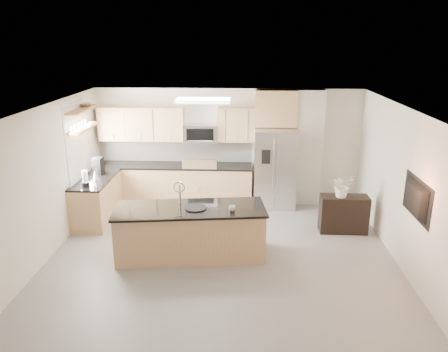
{
  "coord_description": "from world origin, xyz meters",
  "views": [
    {
      "loc": [
        0.35,
        -6.5,
        3.67
      ],
      "look_at": [
        -0.0,
        1.3,
        1.19
      ],
      "focal_mm": 35.0,
      "sensor_mm": 36.0,
      "label": 1
    }
  ],
  "objects_px": {
    "microwave": "(201,133)",
    "island": "(190,232)",
    "cup": "(232,208)",
    "kettle": "(95,175)",
    "range": "(201,184)",
    "flower_vase": "(343,180)",
    "bowl": "(86,104)",
    "blender": "(85,180)",
    "television": "(412,198)",
    "refrigerator": "(275,168)",
    "credenza": "(344,214)",
    "coffee_maker": "(98,166)",
    "platter": "(195,208)"
  },
  "relations": [
    {
      "from": "kettle",
      "to": "flower_vase",
      "type": "distance_m",
      "value": 4.9
    },
    {
      "from": "kettle",
      "to": "television",
      "type": "xyz_separation_m",
      "value": [
        5.54,
        -1.96,
        0.33
      ]
    },
    {
      "from": "coffee_maker",
      "to": "range",
      "type": "bearing_deg",
      "value": 19.8
    },
    {
      "from": "cup",
      "to": "island",
      "type": "bearing_deg",
      "value": 172.67
    },
    {
      "from": "bowl",
      "to": "flower_vase",
      "type": "bearing_deg",
      "value": -8.25
    },
    {
      "from": "television",
      "to": "microwave",
      "type": "bearing_deg",
      "value": 47.25
    },
    {
      "from": "platter",
      "to": "blender",
      "type": "bearing_deg",
      "value": 156.86
    },
    {
      "from": "platter",
      "to": "coffee_maker",
      "type": "height_order",
      "value": "coffee_maker"
    },
    {
      "from": "cup",
      "to": "platter",
      "type": "xyz_separation_m",
      "value": [
        -0.63,
        0.07,
        -0.03
      ]
    },
    {
      "from": "platter",
      "to": "bowl",
      "type": "relative_size",
      "value": 1.1
    },
    {
      "from": "platter",
      "to": "island",
      "type": "bearing_deg",
      "value": 168.79
    },
    {
      "from": "range",
      "to": "television",
      "type": "height_order",
      "value": "television"
    },
    {
      "from": "refrigerator",
      "to": "bowl",
      "type": "distance_m",
      "value": 4.23
    },
    {
      "from": "microwave",
      "to": "cup",
      "type": "xyz_separation_m",
      "value": [
        0.78,
        -2.74,
        -0.69
      ]
    },
    {
      "from": "platter",
      "to": "coffee_maker",
      "type": "relative_size",
      "value": 1.06
    },
    {
      "from": "refrigerator",
      "to": "bowl",
      "type": "xyz_separation_m",
      "value": [
        -3.91,
        -0.64,
        1.49
      ]
    },
    {
      "from": "range",
      "to": "television",
      "type": "xyz_separation_m",
      "value": [
        3.51,
        -3.12,
        0.88
      ]
    },
    {
      "from": "credenza",
      "to": "flower_vase",
      "type": "relative_size",
      "value": 1.33
    },
    {
      "from": "island",
      "to": "cup",
      "type": "relative_size",
      "value": 23.5
    },
    {
      "from": "island",
      "to": "flower_vase",
      "type": "distance_m",
      "value": 3.09
    },
    {
      "from": "refrigerator",
      "to": "platter",
      "type": "distance_m",
      "value": 2.92
    },
    {
      "from": "range",
      "to": "coffee_maker",
      "type": "bearing_deg",
      "value": -160.2
    },
    {
      "from": "island",
      "to": "blender",
      "type": "bearing_deg",
      "value": 149.46
    },
    {
      "from": "range",
      "to": "island",
      "type": "xyz_separation_m",
      "value": [
        0.05,
        -2.52,
        -0.02
      ]
    },
    {
      "from": "cup",
      "to": "bowl",
      "type": "distance_m",
      "value": 3.87
    },
    {
      "from": "bowl",
      "to": "island",
      "type": "bearing_deg",
      "value": -38.67
    },
    {
      "from": "credenza",
      "to": "coffee_maker",
      "type": "relative_size",
      "value": 2.62
    },
    {
      "from": "blender",
      "to": "bowl",
      "type": "distance_m",
      "value": 1.61
    },
    {
      "from": "bowl",
      "to": "refrigerator",
      "type": "bearing_deg",
      "value": 9.23
    },
    {
      "from": "range",
      "to": "flower_vase",
      "type": "distance_m",
      "value": 3.26
    },
    {
      "from": "credenza",
      "to": "platter",
      "type": "distance_m",
      "value": 3.06
    },
    {
      "from": "microwave",
      "to": "island",
      "type": "height_order",
      "value": "microwave"
    },
    {
      "from": "coffee_maker",
      "to": "television",
      "type": "relative_size",
      "value": 0.33
    },
    {
      "from": "refrigerator",
      "to": "island",
      "type": "distance_m",
      "value": 2.99
    },
    {
      "from": "credenza",
      "to": "coffee_maker",
      "type": "xyz_separation_m",
      "value": [
        -5.04,
        0.64,
        0.72
      ]
    },
    {
      "from": "range",
      "to": "microwave",
      "type": "xyz_separation_m",
      "value": [
        0.0,
        0.12,
        1.16
      ]
    },
    {
      "from": "blender",
      "to": "television",
      "type": "distance_m",
      "value": 5.8
    },
    {
      "from": "microwave",
      "to": "cup",
      "type": "bearing_deg",
      "value": -74.1
    },
    {
      "from": "refrigerator",
      "to": "cup",
      "type": "bearing_deg",
      "value": -108.86
    },
    {
      "from": "cup",
      "to": "kettle",
      "type": "height_order",
      "value": "kettle"
    },
    {
      "from": "bowl",
      "to": "flower_vase",
      "type": "xyz_separation_m",
      "value": [
        5.12,
        -0.74,
        -1.3
      ]
    },
    {
      "from": "microwave",
      "to": "blender",
      "type": "distance_m",
      "value": 2.75
    },
    {
      "from": "kettle",
      "to": "bowl",
      "type": "bearing_deg",
      "value": 115.29
    },
    {
      "from": "blender",
      "to": "television",
      "type": "relative_size",
      "value": 0.31
    },
    {
      "from": "coffee_maker",
      "to": "bowl",
      "type": "distance_m",
      "value": 1.3
    },
    {
      "from": "range",
      "to": "flower_vase",
      "type": "relative_size",
      "value": 1.65
    },
    {
      "from": "kettle",
      "to": "flower_vase",
      "type": "xyz_separation_m",
      "value": [
        4.89,
        -0.27,
        0.06
      ]
    },
    {
      "from": "refrigerator",
      "to": "bowl",
      "type": "relative_size",
      "value": 5.25
    },
    {
      "from": "kettle",
      "to": "television",
      "type": "height_order",
      "value": "television"
    },
    {
      "from": "bowl",
      "to": "television",
      "type": "height_order",
      "value": "bowl"
    }
  ]
}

